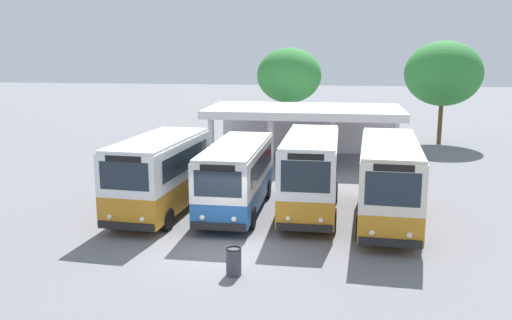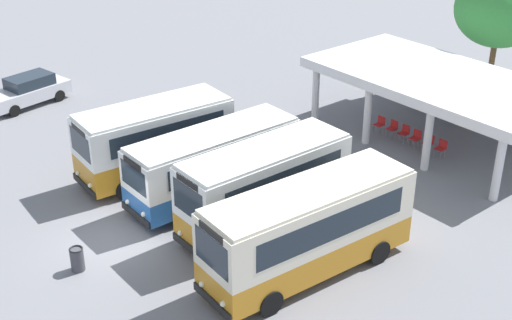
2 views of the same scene
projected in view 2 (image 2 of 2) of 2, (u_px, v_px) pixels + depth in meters
The scene contains 15 objects.
ground_plane at pixel (111, 242), 25.95m from camera, with size 180.00×180.00×0.00m, color slate.
city_bus_nearest_orange at pixel (155, 138), 29.93m from camera, with size 2.84×6.94×3.30m.
city_bus_second_in_row at pixel (214, 161), 28.29m from camera, with size 2.35×7.60×2.96m.
city_bus_middle_cream at pixel (265, 185), 26.02m from camera, with size 2.36×7.02×3.41m.
city_bus_fourth_amber at pixel (309, 227), 23.44m from camera, with size 2.70×8.02×3.35m.
parked_car_flank at pixel (28, 90), 37.75m from camera, with size 2.56×4.82×1.62m.
terminal_canopy at pixel (444, 86), 33.15m from camera, with size 12.02×6.43×3.40m.
waiting_chair_end_by_column at pixel (380, 123), 34.54m from camera, with size 0.46×0.46×0.86m.
waiting_chair_second_from_end at pixel (393, 127), 34.10m from camera, with size 0.46×0.46×0.86m.
waiting_chair_middle_seat at pixel (404, 132), 33.60m from camera, with size 0.46×0.46×0.86m.
waiting_chair_fourth_seat at pixel (416, 137), 33.08m from camera, with size 0.46×0.46×0.86m.
waiting_chair_fifth_seat at pixel (429, 142), 32.60m from camera, with size 0.46×0.46×0.86m.
waiting_chair_far_end_seat at pixel (441, 147), 32.09m from camera, with size 0.46×0.46×0.86m.
roadside_tree_behind_canopy at pixel (500, 9), 36.87m from camera, with size 4.81×4.81×7.07m.
litter_bin_apron at pixel (77, 259), 24.20m from camera, with size 0.49×0.49×0.90m.
Camera 2 is at (20.28, -9.59, 14.47)m, focal length 48.59 mm.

